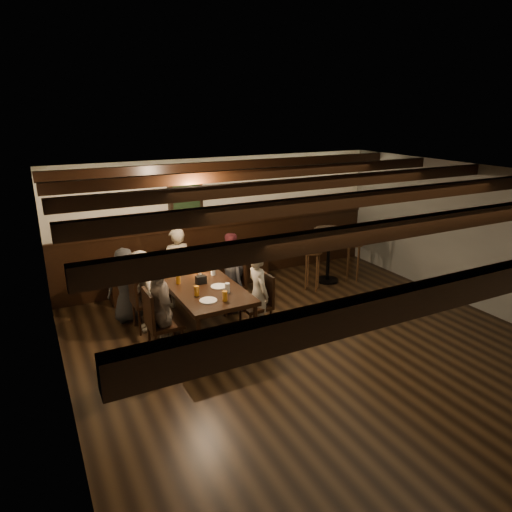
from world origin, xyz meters
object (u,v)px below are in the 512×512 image
person_left_far (160,311)px  chair_left_far (164,335)px  chair_right_far (257,315)px  person_right_far (258,293)px  dining_table (200,286)px  chair_left_near (147,311)px  person_bench_right (230,267)px  chair_right_near (231,294)px  person_bench_left (126,285)px  person_bench_centre (177,268)px  bar_stool_left (313,269)px  person_right_near (233,277)px  person_left_near (143,291)px  bar_stool_right (353,260)px  high_top_table (329,247)px

person_left_far → chair_left_far: bearing=90.0°
chair_right_far → person_right_far: (0.03, 0.00, 0.36)m
chair_right_far → dining_table: bearing=58.0°
chair_left_near → person_right_far: (1.48, -0.88, 0.35)m
chair_left_far → person_bench_right: size_ratio=0.80×
chair_right_near → chair_right_far: (0.01, -0.90, -0.01)m
chair_right_near → chair_right_far: size_ratio=1.03×
person_bench_left → person_bench_centre: (0.90, 0.16, 0.09)m
person_right_far → bar_stool_left: person_right_far is taller
chair_left_far → bar_stool_left: size_ratio=0.90×
person_right_near → bar_stool_left: (1.72, 0.18, -0.19)m
dining_table → person_right_near: (0.74, 0.46, -0.13)m
dining_table → chair_right_near: bearing=32.0°
chair_right_far → person_bench_right: (0.16, 1.35, 0.33)m
person_bench_right → person_right_near: (-0.14, -0.45, -0.02)m
dining_table → chair_right_far: bearing=-32.0°
chair_right_near → person_left_far: (-1.46, -0.92, 0.39)m
chair_left_near → person_left_near: size_ratio=0.75×
dining_table → person_right_far: bearing=-31.0°
person_left_near → person_right_near: person_left_near is taller
chair_left_near → bar_stool_right: (4.19, 0.25, 0.11)m
chair_left_near → chair_right_near: bearing=90.0°
chair_right_near → person_right_near: (0.03, 0.00, 0.30)m
dining_table → person_right_near: bearing=31.0°
chair_right_near → high_top_table: size_ratio=0.89×
chair_right_far → person_right_near: 0.95m
person_bench_centre → person_bench_left: bearing=9.5°
person_bench_right → person_bench_left: bearing=0.0°
person_left_near → person_left_far: person_left_far is taller
person_bench_centre → bar_stool_right: (3.48, -0.36, -0.29)m
chair_right_near → person_bench_right: size_ratio=0.78×
chair_left_far → person_right_near: (1.46, 0.92, 0.30)m
person_bench_left → person_bench_right: person_bench_right is taller
person_left_far → person_right_far: bearing=90.0°
person_bench_centre → high_top_table: size_ratio=1.30×
chair_left_near → person_bench_left: size_ratio=0.78×
person_bench_centre → bar_stool_right: size_ratio=1.28×
person_left_far → chair_left_near: bearing=178.1°
person_bench_left → high_top_table: (3.87, -0.04, 0.10)m
dining_table → person_right_far: (0.76, -0.44, -0.09)m
chair_right_near → person_bench_centre: size_ratio=0.68×
person_left_far → bar_stool_right: person_left_far is taller
person_right_near → high_top_table: bearing=-80.9°
chair_left_near → person_bench_centre: size_ratio=0.68×
dining_table → person_left_far: (-0.74, -0.46, -0.05)m
chair_right_far → chair_right_near: bearing=-0.0°
chair_right_near → high_top_table: bearing=-81.0°
chair_right_far → person_bench_right: 1.40m
person_right_near → high_top_table: 2.25m
chair_left_far → person_left_far: size_ratio=0.72×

